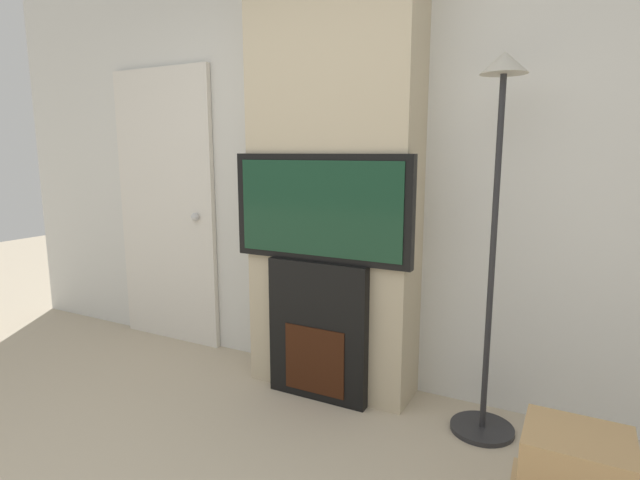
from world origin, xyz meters
TOP-DOWN VIEW (x-y plane):
  - wall_back at (0.00, 2.03)m, footprint 6.00×0.06m
  - chimney_breast at (0.00, 1.83)m, footprint 1.00×0.33m
  - fireplace at (0.00, 1.67)m, footprint 0.62×0.15m
  - television at (0.00, 1.66)m, footprint 1.09×0.07m
  - floor_lamp at (0.93, 1.72)m, footprint 0.32×0.32m
  - entry_door at (-1.47, 1.97)m, footprint 0.91×0.09m

SIDE VIEW (x-z plane):
  - fireplace at x=0.00m, z-range 0.00..0.82m
  - entry_door at x=-1.47m, z-range 0.00..2.04m
  - television at x=0.00m, z-range 0.83..1.43m
  - floor_lamp at x=0.93m, z-range 0.20..2.09m
  - wall_back at x=0.00m, z-range 0.00..2.70m
  - chimney_breast at x=0.00m, z-range 0.00..2.70m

